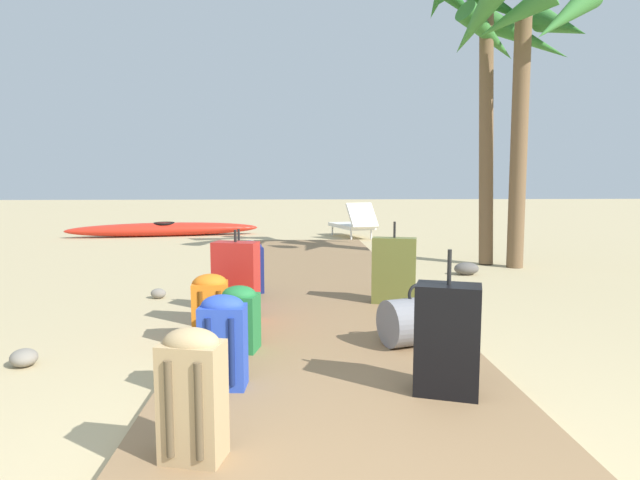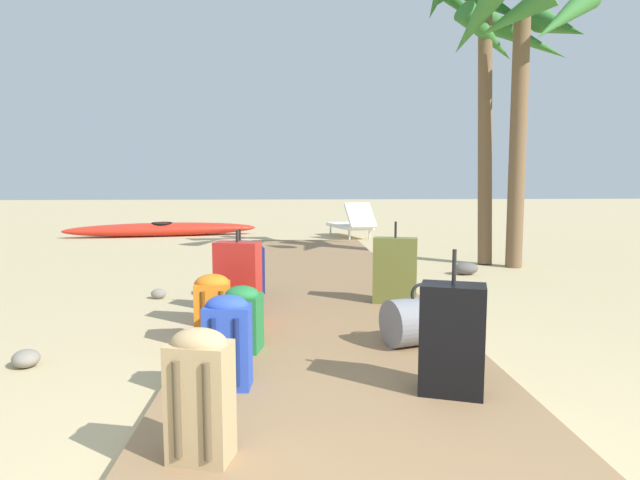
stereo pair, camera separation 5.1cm
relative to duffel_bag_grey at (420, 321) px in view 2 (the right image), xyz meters
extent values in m
plane|color=tan|center=(-0.67, 1.49, -0.26)|extent=(60.00, 60.00, 0.00)
cube|color=olive|center=(-0.67, 2.41, -0.22)|extent=(2.16, 9.26, 0.08)
cylinder|color=slate|center=(0.00, 0.00, 0.00)|extent=(0.59, 0.50, 0.36)
torus|color=black|center=(0.00, 0.00, 0.21)|extent=(0.16, 0.08, 0.16)
cube|color=#2847B7|center=(-1.35, -0.78, 0.07)|extent=(0.28, 0.20, 0.50)
ellipsoid|color=#2847B7|center=(-1.35, -0.78, 0.32)|extent=(0.27, 0.19, 0.13)
cylinder|color=navy|center=(-1.42, -0.86, 0.07)|extent=(0.04, 0.04, 0.40)
cylinder|color=navy|center=(-1.29, -0.87, 0.07)|extent=(0.04, 0.04, 0.40)
cube|color=orange|center=(-1.59, 0.32, 0.03)|extent=(0.31, 0.27, 0.42)
ellipsoid|color=orange|center=(-1.59, 0.32, 0.24)|extent=(0.29, 0.25, 0.14)
cylinder|color=#70380C|center=(-1.65, 0.19, 0.03)|extent=(0.04, 0.04, 0.34)
cylinder|color=#70380C|center=(-1.51, 0.21, 0.03)|extent=(0.04, 0.04, 0.34)
cube|color=#237538|center=(-1.32, -0.07, 0.03)|extent=(0.30, 0.27, 0.41)
ellipsoid|color=#237538|center=(-1.32, -0.07, 0.23)|extent=(0.29, 0.26, 0.13)
cylinder|color=#113A1C|center=(-1.41, -0.17, 0.03)|extent=(0.04, 0.04, 0.33)
cylinder|color=#113A1C|center=(-1.28, -0.20, 0.03)|extent=(0.04, 0.04, 0.33)
cube|color=black|center=(-0.04, -0.93, 0.14)|extent=(0.42, 0.33, 0.64)
cylinder|color=black|center=(-0.04, -0.93, 0.56)|extent=(0.02, 0.02, 0.20)
cube|color=navy|center=(-1.42, 1.92, 0.07)|extent=(0.34, 0.25, 0.50)
ellipsoid|color=navy|center=(-1.42, 1.92, 0.32)|extent=(0.32, 0.24, 0.15)
cylinder|color=black|center=(-1.47, 1.81, 0.07)|extent=(0.04, 0.04, 0.40)
cylinder|color=black|center=(-1.32, 1.84, 0.07)|extent=(0.04, 0.04, 0.40)
cube|color=#6B2D84|center=(-1.47, 1.36, 0.11)|extent=(0.37, 0.30, 0.58)
cylinder|color=black|center=(-1.47, 1.36, 0.49)|extent=(0.02, 0.02, 0.18)
cube|color=red|center=(-1.43, 0.77, 0.17)|extent=(0.42, 0.29, 0.70)
cylinder|color=black|center=(-1.43, 0.77, 0.57)|extent=(0.02, 0.02, 0.11)
cube|color=olive|center=(0.08, 1.35, 0.15)|extent=(0.46, 0.27, 0.66)
cylinder|color=black|center=(0.08, 1.35, 0.56)|extent=(0.02, 0.02, 0.16)
cube|color=tan|center=(-1.37, -1.60, 0.09)|extent=(0.30, 0.24, 0.53)
ellipsoid|color=tan|center=(-1.37, -1.60, 0.35)|extent=(0.29, 0.23, 0.13)
cylinder|color=brown|center=(-1.46, -1.67, 0.09)|extent=(0.04, 0.04, 0.43)
cylinder|color=brown|center=(-1.33, -1.71, 0.09)|extent=(0.04, 0.04, 0.43)
cylinder|color=brown|center=(2.40, 3.94, 1.57)|extent=(0.24, 0.28, 3.66)
cone|color=#387A33|center=(3.00, 4.00, 3.27)|extent=(0.49, 1.28, 0.82)
cone|color=#387A33|center=(2.72, 4.56, 3.24)|extent=(1.40, 0.95, 1.00)
cone|color=#387A33|center=(2.09, 4.47, 3.25)|extent=(1.27, 0.94, 0.89)
cone|color=#387A33|center=(1.68, 3.85, 3.28)|extent=(0.53, 1.51, 0.89)
cone|color=#387A33|center=(2.09, 3.51, 3.27)|extent=(1.11, 0.95, 0.76)
cone|color=#387A33|center=(2.72, 3.36, 3.23)|extent=(1.31, 0.94, 1.01)
cylinder|color=brown|center=(2.06, 4.39, 1.90)|extent=(0.21, 0.60, 4.32)
cone|color=#236023|center=(2.38, 4.98, 3.88)|extent=(1.34, 0.93, 1.04)
cone|color=#236023|center=(1.71, 5.00, 3.93)|extent=(1.42, 1.03, 0.89)
cube|color=white|center=(0.39, 8.24, 0.00)|extent=(0.99, 1.52, 0.08)
cube|color=white|center=(0.56, 7.67, 0.28)|extent=(0.71, 0.61, 0.53)
cylinder|color=silver|center=(-0.01, 8.70, -0.15)|extent=(0.04, 0.04, 0.22)
cylinder|color=silver|center=(0.45, 8.84, -0.15)|extent=(0.04, 0.04, 0.22)
cylinder|color=silver|center=(0.32, 7.63, -0.15)|extent=(0.04, 0.04, 0.22)
cylinder|color=silver|center=(0.78, 7.77, -0.15)|extent=(0.04, 0.04, 0.22)
ellipsoid|color=red|center=(-3.95, 8.69, -0.10)|extent=(4.39, 1.40, 0.31)
torus|color=black|center=(-3.95, 8.69, 0.04)|extent=(0.57, 0.57, 0.05)
ellipsoid|color=gray|center=(-2.44, 2.03, -0.20)|extent=(0.18, 0.14, 0.11)
ellipsoid|color=#5B5651|center=(1.47, 3.33, -0.17)|extent=(0.37, 0.28, 0.17)
ellipsoid|color=gray|center=(-2.84, -0.12, -0.20)|extent=(0.26, 0.27, 0.12)
camera|label=1|loc=(-0.92, -3.88, 1.06)|focal=29.96mm
camera|label=2|loc=(-0.97, -3.88, 1.06)|focal=29.96mm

